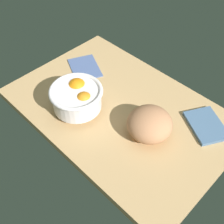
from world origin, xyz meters
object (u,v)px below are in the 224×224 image
(bread_loaf, at_px, (150,124))
(napkin_spare, at_px, (206,125))
(napkin_folded, at_px, (85,67))
(fruit_bowl, at_px, (77,97))

(bread_loaf, relative_size, napkin_spare, 1.04)
(bread_loaf, bearing_deg, napkin_spare, 53.24)
(napkin_folded, distance_m, napkin_spare, 0.56)
(bread_loaf, relative_size, napkin_folded, 0.99)
(fruit_bowl, height_order, bread_loaf, fruit_bowl)
(napkin_folded, xyz_separation_m, napkin_spare, (0.55, 0.09, 0.00))
(bread_loaf, distance_m, napkin_folded, 0.44)
(fruit_bowl, bearing_deg, napkin_folded, 133.45)
(fruit_bowl, height_order, napkin_spare, fruit_bowl)
(bread_loaf, xyz_separation_m, napkin_folded, (-0.43, 0.08, -0.05))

